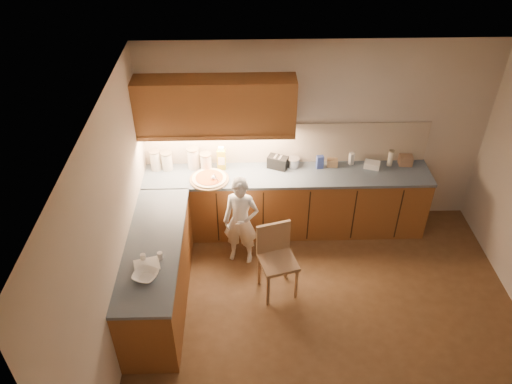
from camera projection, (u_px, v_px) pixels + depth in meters
room at (344, 209)px, 4.71m from camera, size 4.54×4.50×2.62m
l_counter at (246, 223)px, 6.42m from camera, size 3.77×2.62×0.92m
backsplash at (287, 143)px, 6.57m from camera, size 3.75×0.02×0.58m
upper_cabinets at (215, 106)px, 6.04m from camera, size 1.95×0.36×0.73m
pizza_on_board at (210, 179)px, 6.39m from camera, size 0.50×0.50×0.20m
child at (241, 221)px, 6.20m from camera, size 0.51×0.39×1.24m
wooden_chair at (276, 255)px, 5.86m from camera, size 0.51×0.51×0.92m
mixing_bowl at (146, 276)px, 5.02m from camera, size 0.32×0.32×0.06m
canister_a at (155, 160)px, 6.52m from camera, size 0.14×0.14×0.28m
canister_b at (167, 161)px, 6.53m from camera, size 0.15×0.15×0.26m
canister_c at (193, 158)px, 6.54m from camera, size 0.16×0.16×0.30m
canister_d at (206, 161)px, 6.52m from camera, size 0.15×0.15×0.25m
oil_jug at (221, 159)px, 6.52m from camera, size 0.12×0.09×0.33m
toaster at (278, 162)px, 6.58m from camera, size 0.30×0.24×0.17m
steel_pot at (293, 162)px, 6.61m from camera, size 0.17×0.17×0.13m
blue_box at (320, 162)px, 6.58m from camera, size 0.10×0.07×0.18m
card_box_a at (332, 163)px, 6.64m from camera, size 0.15×0.12×0.10m
white_bottle at (351, 159)px, 6.65m from camera, size 0.07×0.07×0.17m
flat_pack at (372, 165)px, 6.61m from camera, size 0.23×0.20×0.08m
tall_jar at (391, 158)px, 6.61m from camera, size 0.07×0.07×0.23m
card_box_b at (406, 160)px, 6.65m from camera, size 0.18×0.15×0.13m
dough_cloth at (147, 265)px, 5.16m from camera, size 0.30×0.27×0.02m
spice_jar_a at (143, 257)px, 5.22m from camera, size 0.08×0.08×0.08m
spice_jar_b at (160, 255)px, 5.24m from camera, size 0.07×0.07×0.07m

